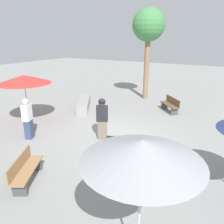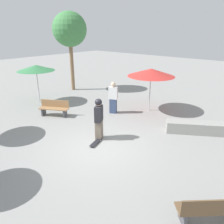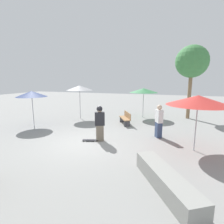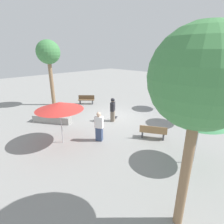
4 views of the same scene
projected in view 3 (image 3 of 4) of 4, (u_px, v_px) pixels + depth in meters
name	position (u px, v px, depth m)	size (l,w,h in m)	color
ground_plane	(86.00, 143.00, 8.66)	(60.00, 60.00, 0.00)	gray
skater_main	(100.00, 122.00, 8.75)	(0.55, 0.46, 1.80)	#726656
skateboard	(90.00, 140.00, 8.85)	(0.82, 0.43, 0.07)	black
concrete_ledge	(165.00, 180.00, 4.96)	(2.07, 2.76, 0.52)	gray
bench_near	(125.00, 118.00, 12.17)	(1.18, 1.61, 0.85)	#47474C
shade_umbrella_green	(144.00, 90.00, 14.09)	(2.29, 2.29, 2.39)	#B7B7BC
shade_umbrella_grey	(80.00, 88.00, 13.65)	(2.04, 2.04, 2.62)	#B7B7BC
shade_umbrella_red	(198.00, 100.00, 7.29)	(2.60, 2.60, 2.43)	#B7B7BC
shade_umbrella_navy	(32.00, 94.00, 11.41)	(1.97, 1.97, 2.34)	#B7B7BC
palm_tree_right	(192.00, 62.00, 13.32)	(2.45, 2.45, 5.66)	#896B4C
bystander_watching	(159.00, 121.00, 9.31)	(0.46, 0.55, 1.78)	#38476B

